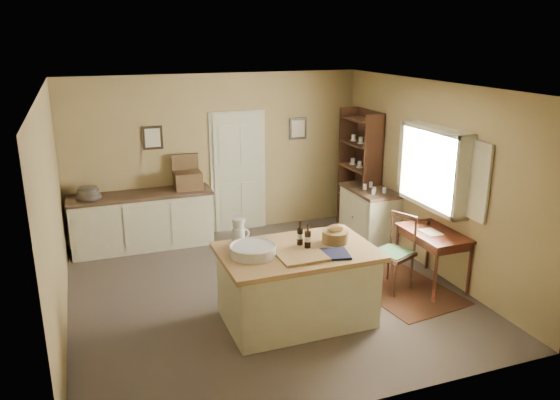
{
  "coord_description": "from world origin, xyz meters",
  "views": [
    {
      "loc": [
        -2.11,
        -6.28,
        3.32
      ],
      "look_at": [
        0.33,
        0.35,
        1.15
      ],
      "focal_mm": 35.0,
      "sensor_mm": 36.0,
      "label": 1
    }
  ],
  "objects_px": {
    "work_island": "(296,283)",
    "desk_chair": "(393,254)",
    "right_cabinet": "(369,215)",
    "shelving_unit": "(362,171)",
    "writing_desk": "(433,238)",
    "sideboard": "(143,219)"
  },
  "relations": [
    {
      "from": "work_island",
      "to": "desk_chair",
      "type": "height_order",
      "value": "work_island"
    },
    {
      "from": "desk_chair",
      "to": "right_cabinet",
      "type": "relative_size",
      "value": 0.93
    },
    {
      "from": "shelving_unit",
      "to": "work_island",
      "type": "bearing_deg",
      "value": -130.88
    },
    {
      "from": "writing_desk",
      "to": "right_cabinet",
      "type": "xyz_separation_m",
      "value": [
        -0.0,
        1.73,
        -0.22
      ]
    },
    {
      "from": "work_island",
      "to": "shelving_unit",
      "type": "xyz_separation_m",
      "value": [
        2.25,
        2.6,
        0.56
      ]
    },
    {
      "from": "work_island",
      "to": "shelving_unit",
      "type": "distance_m",
      "value": 3.49
    },
    {
      "from": "writing_desk",
      "to": "desk_chair",
      "type": "distance_m",
      "value": 0.61
    },
    {
      "from": "work_island",
      "to": "desk_chair",
      "type": "bearing_deg",
      "value": 12.24
    },
    {
      "from": "work_island",
      "to": "sideboard",
      "type": "xyz_separation_m",
      "value": [
        -1.43,
        3.03,
        -0.0
      ]
    },
    {
      "from": "sideboard",
      "to": "desk_chair",
      "type": "height_order",
      "value": "sideboard"
    },
    {
      "from": "desk_chair",
      "to": "right_cabinet",
      "type": "height_order",
      "value": "desk_chair"
    },
    {
      "from": "shelving_unit",
      "to": "desk_chair",
      "type": "bearing_deg",
      "value": -107.89
    },
    {
      "from": "shelving_unit",
      "to": "sideboard",
      "type": "bearing_deg",
      "value": 173.4
    },
    {
      "from": "writing_desk",
      "to": "right_cabinet",
      "type": "distance_m",
      "value": 1.75
    },
    {
      "from": "writing_desk",
      "to": "desk_chair",
      "type": "xyz_separation_m",
      "value": [
        -0.58,
        0.07,
        -0.17
      ]
    },
    {
      "from": "right_cabinet",
      "to": "writing_desk",
      "type": "bearing_deg",
      "value": -89.99
    },
    {
      "from": "work_island",
      "to": "writing_desk",
      "type": "distance_m",
      "value": 2.12
    },
    {
      "from": "right_cabinet",
      "to": "shelving_unit",
      "type": "height_order",
      "value": "shelving_unit"
    },
    {
      "from": "writing_desk",
      "to": "right_cabinet",
      "type": "height_order",
      "value": "right_cabinet"
    },
    {
      "from": "work_island",
      "to": "writing_desk",
      "type": "xyz_separation_m",
      "value": [
        2.1,
        0.27,
        0.19
      ]
    },
    {
      "from": "writing_desk",
      "to": "shelving_unit",
      "type": "distance_m",
      "value": 2.36
    },
    {
      "from": "shelving_unit",
      "to": "right_cabinet",
      "type": "bearing_deg",
      "value": -104.53
    }
  ]
}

